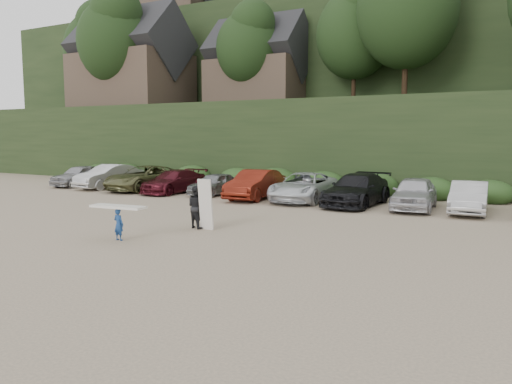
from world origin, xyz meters
The scene contains 5 objects.
ground centered at (0.00, 0.00, 0.00)m, with size 120.00×120.00×0.00m, color tan.
hillside_backdrop centered at (-0.26, 35.93, 11.22)m, with size 90.00×41.50×28.00m.
parked_cars centered at (-0.18, 10.10, 0.78)m, with size 39.45×6.14×1.65m.
child_surfer centered at (-3.17, -2.28, 0.83)m, with size 2.08×0.78×1.22m.
adult_surfer centered at (-2.10, 0.90, 0.85)m, with size 1.30×0.84×1.98m.
Camera 1 is at (9.27, -14.85, 3.66)m, focal length 35.00 mm.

